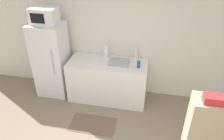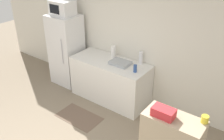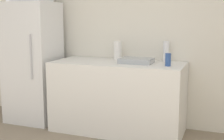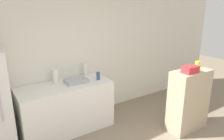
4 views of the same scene
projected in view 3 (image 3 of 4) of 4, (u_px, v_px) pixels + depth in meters
name	position (u px, v px, depth m)	size (l,w,h in m)	color
wall_back	(150.00, 27.00, 4.00)	(8.00, 0.06, 2.60)	silver
refrigerator	(33.00, 63.00, 4.25)	(0.66, 0.59, 1.62)	silver
counter	(118.00, 97.00, 3.90)	(1.62, 0.69, 0.88)	silver
sink_basin	(136.00, 61.00, 3.75)	(0.39, 0.29, 0.06)	#9EA3A8
bottle_tall	(166.00, 51.00, 3.86)	(0.07, 0.07, 0.26)	silver
bottle_short	(168.00, 60.00, 3.52)	(0.07, 0.07, 0.15)	#2D4C8C
paper_towel_roll	(118.00, 51.00, 4.02)	(0.10, 0.10, 0.24)	white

